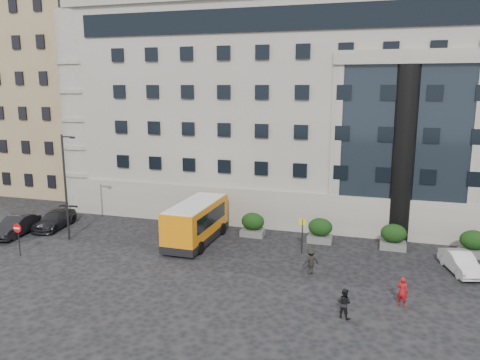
# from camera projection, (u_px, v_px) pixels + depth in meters

# --- Properties ---
(ground) EXTENTS (120.00, 120.00, 0.00)m
(ground) POSITION_uv_depth(u_px,v_px,m) (202.00, 271.00, 29.46)
(ground) COLOR black
(ground) RESTS_ON ground
(civic_building) EXTENTS (44.00, 24.00, 18.00)m
(civic_building) POSITION_uv_depth(u_px,v_px,m) (337.00, 111.00, 46.65)
(civic_building) COLOR gray
(civic_building) RESTS_ON ground
(entrance_column) EXTENTS (1.80, 1.80, 13.00)m
(entrance_column) POSITION_uv_depth(u_px,v_px,m) (403.00, 155.00, 34.48)
(entrance_column) COLOR black
(entrance_column) RESTS_ON ground
(apartment_near) EXTENTS (14.00, 14.00, 20.00)m
(apartment_near) POSITION_uv_depth(u_px,v_px,m) (67.00, 99.00, 52.98)
(apartment_near) COLOR #927755
(apartment_near) RESTS_ON ground
(apartment_far) EXTENTS (13.00, 13.00, 22.00)m
(apartment_far) POSITION_uv_depth(u_px,v_px,m) (125.00, 89.00, 70.53)
(apartment_far) COLOR brown
(apartment_far) RESTS_ON ground
(hedge_a) EXTENTS (1.80, 1.26, 1.84)m
(hedge_a) POSITION_uv_depth(u_px,v_px,m) (191.00, 219.00, 37.72)
(hedge_a) COLOR #535351
(hedge_a) RESTS_ON ground
(hedge_b) EXTENTS (1.80, 1.26, 1.84)m
(hedge_b) POSITION_uv_depth(u_px,v_px,m) (253.00, 224.00, 36.26)
(hedge_b) COLOR #535351
(hedge_b) RESTS_ON ground
(hedge_c) EXTENTS (1.80, 1.26, 1.84)m
(hedge_c) POSITION_uv_depth(u_px,v_px,m) (320.00, 230.00, 34.80)
(hedge_c) COLOR #535351
(hedge_c) RESTS_ON ground
(hedge_d) EXTENTS (1.80, 1.26, 1.84)m
(hedge_d) POSITION_uv_depth(u_px,v_px,m) (393.00, 236.00, 33.35)
(hedge_d) COLOR #535351
(hedge_d) RESTS_ON ground
(hedge_e) EXTENTS (1.80, 1.26, 1.84)m
(hedge_e) POSITION_uv_depth(u_px,v_px,m) (473.00, 243.00, 31.89)
(hedge_e) COLOR #535351
(hedge_e) RESTS_ON ground
(street_lamp) EXTENTS (1.16, 0.18, 8.00)m
(street_lamp) POSITION_uv_depth(u_px,v_px,m) (66.00, 183.00, 34.75)
(street_lamp) COLOR #262628
(street_lamp) RESTS_ON ground
(bus_stop_sign) EXTENTS (0.50, 0.08, 2.52)m
(bus_stop_sign) POSITION_uv_depth(u_px,v_px,m) (302.00, 230.00, 32.27)
(bus_stop_sign) COLOR #262628
(bus_stop_sign) RESTS_ON ground
(no_entry_sign) EXTENTS (0.64, 0.16, 2.32)m
(no_entry_sign) POSITION_uv_depth(u_px,v_px,m) (18.00, 233.00, 31.80)
(no_entry_sign) COLOR #262628
(no_entry_sign) RESTS_ON ground
(minibus) EXTENTS (2.82, 7.27, 3.02)m
(minibus) POSITION_uv_depth(u_px,v_px,m) (196.00, 221.00, 34.68)
(minibus) COLOR orange
(minibus) RESTS_ON ground
(red_truck) EXTENTS (2.79, 5.77, 3.08)m
(red_truck) POSITION_uv_depth(u_px,v_px,m) (159.00, 180.00, 49.83)
(red_truck) COLOR maroon
(red_truck) RESTS_ON ground
(parked_car_b) EXTENTS (2.11, 4.69, 1.49)m
(parked_car_b) POSITION_uv_depth(u_px,v_px,m) (16.00, 226.00, 36.49)
(parked_car_b) COLOR black
(parked_car_b) RESTS_ON ground
(parked_car_c) EXTENTS (2.44, 4.88, 1.36)m
(parked_car_c) POSITION_uv_depth(u_px,v_px,m) (55.00, 220.00, 38.40)
(parked_car_c) COLOR black
(parked_car_c) RESTS_ON ground
(parked_car_d) EXTENTS (2.77, 5.26, 1.41)m
(parked_car_d) POSITION_uv_depth(u_px,v_px,m) (121.00, 191.00, 48.62)
(parked_car_d) COLOR black
(parked_car_d) RESTS_ON ground
(white_taxi) EXTENTS (2.39, 4.14, 1.29)m
(white_taxi) POSITION_uv_depth(u_px,v_px,m) (461.00, 262.00, 29.22)
(white_taxi) COLOR silver
(white_taxi) RESTS_ON ground
(pedestrian_a) EXTENTS (0.69, 0.58, 1.61)m
(pedestrian_a) POSITION_uv_depth(u_px,v_px,m) (402.00, 292.00, 24.72)
(pedestrian_a) COLOR #A21013
(pedestrian_a) RESTS_ON ground
(pedestrian_b) EXTENTS (0.93, 0.84, 1.56)m
(pedestrian_b) POSITION_uv_depth(u_px,v_px,m) (344.00, 303.00, 23.46)
(pedestrian_b) COLOR black
(pedestrian_b) RESTS_ON ground
(pedestrian_c) EXTENTS (1.22, 1.09, 1.64)m
(pedestrian_c) POSITION_uv_depth(u_px,v_px,m) (311.00, 261.00, 28.94)
(pedestrian_c) COLOR black
(pedestrian_c) RESTS_ON ground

